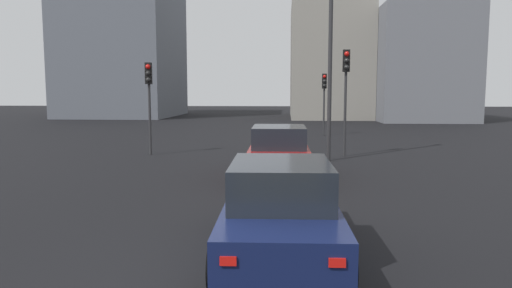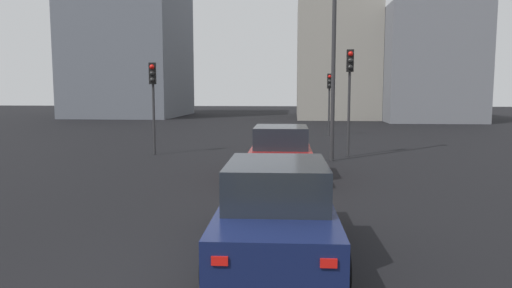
{
  "view_description": "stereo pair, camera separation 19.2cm",
  "coord_description": "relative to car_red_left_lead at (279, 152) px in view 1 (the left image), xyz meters",
  "views": [
    {
      "loc": [
        -6.7,
        -1.66,
        2.72
      ],
      "look_at": [
        4.52,
        -0.94,
        1.46
      ],
      "focal_mm": 33.13,
      "sensor_mm": 36.0,
      "label": 1
    },
    {
      "loc": [
        -6.69,
        -1.85,
        2.72
      ],
      "look_at": [
        4.52,
        -0.94,
        1.46
      ],
      "focal_mm": 33.13,
      "sensor_mm": 36.0,
      "label": 2
    }
  ],
  "objects": [
    {
      "name": "traffic_light_near_left",
      "position": [
        4.82,
        5.58,
        2.04
      ],
      "size": [
        0.32,
        0.3,
        3.92
      ],
      "rotation": [
        0.0,
        0.0,
        3.25
      ],
      "color": "#2D2D30",
      "rests_on": "ground_plane"
    },
    {
      "name": "building_facade_center",
      "position": [
        36.16,
        -4.56,
        5.1
      ],
      "size": [
        14.31,
        7.72,
        11.76
      ],
      "primitive_type": "cube",
      "color": "gray",
      "rests_on": "ground_plane"
    },
    {
      "name": "street_lamp_kerbside",
      "position": [
        3.63,
        -1.89,
        4.51
      ],
      "size": [
        0.56,
        0.36,
        9.21
      ],
      "color": "#2D2D30",
      "rests_on": "ground_plane"
    },
    {
      "name": "car_navy_left_second",
      "position": [
        -7.33,
        -0.14,
        -0.01
      ],
      "size": [
        4.65,
        2.07,
        1.61
      ],
      "rotation": [
        0.0,
        0.0,
        0.02
      ],
      "color": "#141E4C",
      "rests_on": "ground_plane"
    },
    {
      "name": "traffic_light_far_left",
      "position": [
        4.89,
        -2.67,
        2.38
      ],
      "size": [
        0.32,
        0.28,
        4.42
      ],
      "rotation": [
        0.0,
        0.0,
        3.14
      ],
      "color": "#2D2D30",
      "rests_on": "ground_plane"
    },
    {
      "name": "ground_plane",
      "position": [
        -8.22,
        1.44,
        -0.88
      ],
      "size": [
        160.0,
        160.0,
        0.2
      ],
      "primitive_type": "cube",
      "color": "black"
    },
    {
      "name": "building_facade_right",
      "position": [
        36.2,
        17.44,
        7.9
      ],
      "size": [
        13.7,
        10.9,
        17.37
      ],
      "primitive_type": "cube",
      "color": "slate",
      "rests_on": "ground_plane"
    },
    {
      "name": "car_red_left_lead",
      "position": [
        0.0,
        0.0,
        0.0
      ],
      "size": [
        4.79,
        2.13,
        1.63
      ],
      "rotation": [
        0.0,
        0.0,
        0.01
      ],
      "color": "maroon",
      "rests_on": "ground_plane"
    },
    {
      "name": "traffic_light_near_right",
      "position": [
        14.22,
        -2.53,
        1.95
      ],
      "size": [
        0.32,
        0.29,
        3.79
      ],
      "rotation": [
        0.0,
        0.0,
        3.12
      ],
      "color": "#2D2D30",
      "rests_on": "ground_plane"
    },
    {
      "name": "building_facade_left",
      "position": [
        32.36,
        -12.56,
        4.32
      ],
      "size": [
        13.81,
        8.23,
        10.2
      ],
      "primitive_type": "cube",
      "color": "slate",
      "rests_on": "ground_plane"
    }
  ]
}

